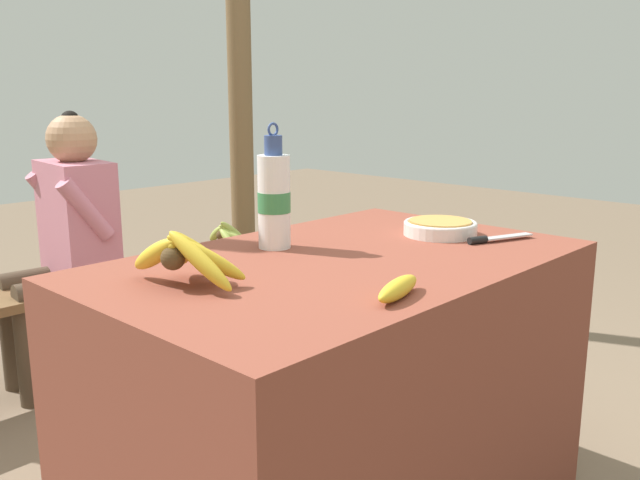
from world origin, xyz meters
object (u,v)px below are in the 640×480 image
(seated_vendor, at_px, (67,231))
(support_post_far, at_px, (239,56))
(serving_bowl, at_px, (440,227))
(wooden_bench, at_px, (128,282))
(water_bottle, at_px, (274,199))
(knife, at_px, (491,238))
(banana_bunch_green, at_px, (227,234))
(loose_banana_front, at_px, (398,288))
(banana_bunch_ripe, at_px, (186,255))

(seated_vendor, xyz_separation_m, support_post_far, (1.21, 0.40, 0.70))
(serving_bowl, distance_m, wooden_bench, 1.51)
(water_bottle, height_order, knife, water_bottle)
(banana_bunch_green, bearing_deg, wooden_bench, -179.96)
(serving_bowl, height_order, water_bottle, water_bottle)
(wooden_bench, bearing_deg, water_bottle, -102.86)
(water_bottle, distance_m, knife, 0.59)
(wooden_bench, distance_m, banana_bunch_green, 0.55)
(knife, bearing_deg, water_bottle, 159.68)
(loose_banana_front, height_order, seated_vendor, seated_vendor)
(loose_banana_front, xyz_separation_m, banana_bunch_green, (0.95, 1.72, -0.29))
(water_bottle, xyz_separation_m, seated_vendor, (0.02, 1.19, -0.26))
(serving_bowl, height_order, seated_vendor, seated_vendor)
(serving_bowl, relative_size, seated_vendor, 0.19)
(water_bottle, bearing_deg, wooden_bench, 77.14)
(water_bottle, xyz_separation_m, support_post_far, (1.23, 1.59, 0.44))
(loose_banana_front, xyz_separation_m, support_post_far, (1.36, 2.08, 0.55))
(banana_bunch_ripe, height_order, water_bottle, water_bottle)
(support_post_far, bearing_deg, seated_vendor, -161.94)
(seated_vendor, bearing_deg, banana_bunch_green, -172.14)
(banana_bunch_ripe, distance_m, water_bottle, 0.39)
(wooden_bench, height_order, seated_vendor, seated_vendor)
(support_post_far, bearing_deg, water_bottle, -127.74)
(water_bottle, bearing_deg, loose_banana_front, -104.74)
(knife, distance_m, wooden_bench, 1.65)
(knife, relative_size, wooden_bench, 0.11)
(water_bottle, height_order, support_post_far, support_post_far)
(wooden_bench, bearing_deg, support_post_far, 21.14)
(knife, bearing_deg, wooden_bench, 115.81)
(support_post_far, bearing_deg, loose_banana_front, -123.13)
(banana_bunch_ripe, bearing_deg, wooden_bench, 64.48)
(banana_bunch_ripe, xyz_separation_m, wooden_bench, (0.64, 1.34, -0.46))
(banana_bunch_ripe, xyz_separation_m, seated_vendor, (0.38, 1.31, -0.20))
(banana_bunch_ripe, xyz_separation_m, support_post_far, (1.59, 1.71, 0.51))
(loose_banana_front, distance_m, knife, 0.58)
(serving_bowl, relative_size, water_bottle, 0.64)
(knife, relative_size, banana_bunch_green, 0.86)
(support_post_far, bearing_deg, knife, -111.86)
(banana_bunch_ripe, bearing_deg, knife, -17.58)
(banana_bunch_green, bearing_deg, serving_bowl, -105.17)
(knife, bearing_deg, banana_bunch_ripe, -177.63)
(banana_bunch_green, height_order, support_post_far, support_post_far)
(serving_bowl, bearing_deg, seated_vendor, 106.02)
(banana_bunch_ripe, distance_m, wooden_bench, 1.55)
(water_bottle, height_order, seated_vendor, seated_vendor)
(banana_bunch_green, xyz_separation_m, support_post_far, (0.41, 0.37, 0.84))
(banana_bunch_ripe, relative_size, water_bottle, 0.92)
(knife, xyz_separation_m, banana_bunch_green, (0.37, 1.60, -0.28))
(water_bottle, xyz_separation_m, knife, (0.44, -0.37, -0.12))
(water_bottle, bearing_deg, knife, -40.28)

